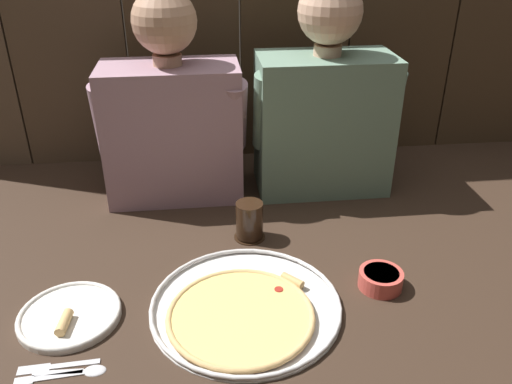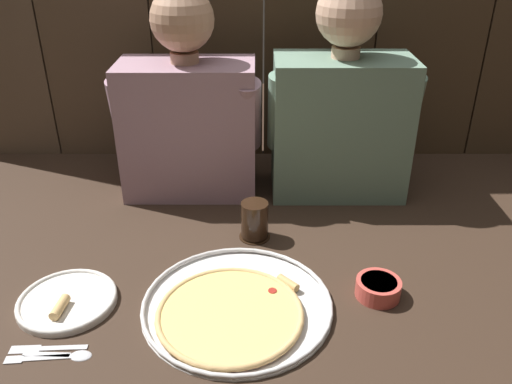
{
  "view_description": "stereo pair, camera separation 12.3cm",
  "coord_description": "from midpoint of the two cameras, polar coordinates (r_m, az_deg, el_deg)",
  "views": [
    {
      "loc": [
        -0.15,
        -1.01,
        0.78
      ],
      "look_at": [
        -0.02,
        0.1,
        0.18
      ],
      "focal_mm": 36.73,
      "sensor_mm": 36.0,
      "label": 1
    },
    {
      "loc": [
        -0.03,
        -1.01,
        0.78
      ],
      "look_at": [
        -0.02,
        0.1,
        0.18
      ],
      "focal_mm": 36.73,
      "sensor_mm": 36.0,
      "label": 2
    }
  ],
  "objects": [
    {
      "name": "ground_plane",
      "position": [
        1.28,
        3.72,
        -9.32
      ],
      "size": [
        3.2,
        3.2,
        0.0
      ],
      "primitive_type": "plane",
      "color": "#332319"
    },
    {
      "name": "pizza_tray",
      "position": [
        1.18,
        0.5,
        -12.66
      ],
      "size": [
        0.43,
        0.43,
        0.03
      ],
      "color": "silver",
      "rests_on": "ground"
    },
    {
      "name": "dinner_plate",
      "position": [
        1.25,
        -17.45,
        -11.37
      ],
      "size": [
        0.22,
        0.22,
        0.03
      ],
      "color": "white",
      "rests_on": "ground"
    },
    {
      "name": "drinking_glass",
      "position": [
        1.39,
        2.16,
        -3.21
      ],
      "size": [
        0.08,
        0.08,
        0.11
      ],
      "color": "black",
      "rests_on": "ground"
    },
    {
      "name": "dipping_bowl",
      "position": [
        1.26,
        15.77,
        -10.02
      ],
      "size": [
        0.1,
        0.1,
        0.04
      ],
      "color": "#CC4C42",
      "rests_on": "ground"
    },
    {
      "name": "table_fork",
      "position": [
        1.14,
        -20.26,
        -16.8
      ],
      "size": [
        0.13,
        0.03,
        0.01
      ],
      "color": "silver",
      "rests_on": "ground"
    },
    {
      "name": "table_knife",
      "position": [
        1.16,
        -19.04,
        -15.97
      ],
      "size": [
        0.16,
        0.03,
        0.01
      ],
      "color": "silver",
      "rests_on": "ground"
    },
    {
      "name": "table_spoon",
      "position": [
        1.13,
        -16.84,
        -16.74
      ],
      "size": [
        0.14,
        0.03,
        0.01
      ],
      "color": "silver",
      "rests_on": "ground"
    },
    {
      "name": "diner_left",
      "position": [
        1.56,
        -5.45,
        9.26
      ],
      "size": [
        0.43,
        0.22,
        0.61
      ],
      "color": "gray",
      "rests_on": "ground"
    },
    {
      "name": "diner_right",
      "position": [
        1.58,
        11.31,
        9.43
      ],
      "size": [
        0.43,
        0.22,
        0.63
      ],
      "color": "slate",
      "rests_on": "ground"
    }
  ]
}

